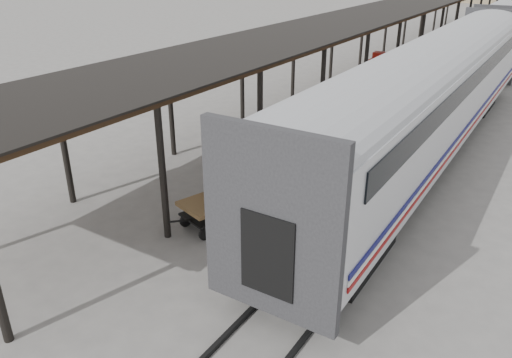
{
  "coord_description": "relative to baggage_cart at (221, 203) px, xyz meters",
  "views": [
    {
      "loc": [
        7.43,
        -11.1,
        7.47
      ],
      "look_at": [
        0.66,
        -0.42,
        1.7
      ],
      "focal_mm": 35.0,
      "sensor_mm": 36.0,
      "label": 1
    }
  ],
  "objects": [
    {
      "name": "ground",
      "position": [
        0.52,
        0.51,
        -0.65
      ],
      "size": [
        160.0,
        160.0,
        0.0
      ],
      "primitive_type": "plane",
      "color": "slate",
      "rests_on": "ground"
    },
    {
      "name": "porter",
      "position": [
        0.25,
        -0.65,
        1.11
      ],
      "size": [
        0.43,
        0.66,
        1.8
      ],
      "primitive_type": "imported",
      "rotation": [
        0.0,
        0.0,
        1.57
      ],
      "color": "navy",
      "rests_on": "baggage_cart"
    },
    {
      "name": "baggage_cart",
      "position": [
        0.0,
        0.0,
        0.0
      ],
      "size": [
        1.91,
        2.66,
        0.86
      ],
      "rotation": [
        0.0,
        0.0,
        -0.3
      ],
      "color": "brown",
      "rests_on": "ground"
    },
    {
      "name": "suitcase_stack",
      "position": [
        -0.01,
        0.38,
        0.38
      ],
      "size": [
        1.46,
        1.13,
        0.46
      ],
      "rotation": [
        0.0,
        0.0,
        -0.3
      ],
      "color": "#363638",
      "rests_on": "baggage_cart"
    },
    {
      "name": "luggage_tug",
      "position": [
        -2.88,
        21.45,
        0.03
      ],
      "size": [
        1.06,
        1.69,
        1.47
      ],
      "rotation": [
        0.0,
        0.0,
        0.02
      ],
      "color": "maroon",
      "rests_on": "ground"
    },
    {
      "name": "canopy",
      "position": [
        -2.88,
        24.51,
        3.36
      ],
      "size": [
        4.9,
        64.3,
        4.15
      ],
      "color": "#422B19",
      "rests_on": "ground"
    },
    {
      "name": "pedestrian",
      "position": [
        -1.1,
        15.76,
        0.12
      ],
      "size": [
        0.92,
        0.42,
        1.53
      ],
      "primitive_type": "imported",
      "rotation": [
        0.0,
        0.0,
        3.09
      ],
      "color": "black",
      "rests_on": "ground"
    }
  ]
}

